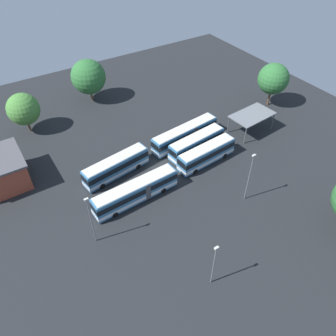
{
  "coord_description": "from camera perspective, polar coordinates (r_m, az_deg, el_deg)",
  "views": [
    {
      "loc": [
        22.45,
        36.92,
        38.98
      ],
      "look_at": [
        0.11,
        1.89,
        1.55
      ],
      "focal_mm": 35.14,
      "sensor_mm": 36.0,
      "label": 1
    }
  ],
  "objects": [
    {
      "name": "ground_plane",
      "position": [
        58.19,
        -0.91,
        -0.05
      ],
      "size": [
        94.69,
        94.69,
        0.0
      ],
      "primitive_type": "plane",
      "color": "black"
    },
    {
      "name": "bus_row0_slot0",
      "position": [
        62.94,
        2.99,
        5.82
      ],
      "size": [
        14.51,
        4.01,
        3.54
      ],
      "color": "teal",
      "rests_on": "ground_plane"
    },
    {
      "name": "bus_row0_slot1",
      "position": [
        60.85,
        4.96,
        4.25
      ],
      "size": [
        11.75,
        3.72,
        3.54
      ],
      "color": "teal",
      "rests_on": "ground_plane"
    },
    {
      "name": "bus_row0_slot2",
      "position": [
        58.63,
        6.68,
        2.41
      ],
      "size": [
        11.58,
        3.36,
        3.54
      ],
      "color": "teal",
      "rests_on": "ground_plane"
    },
    {
      "name": "bus_row1_slot0",
      "position": [
        56.41,
        -8.99,
        0.25
      ],
      "size": [
        12.24,
        4.18,
        3.54
      ],
      "color": "teal",
      "rests_on": "ground_plane"
    },
    {
      "name": "bus_row1_slot2",
      "position": [
        51.72,
        -5.56,
        -4.08
      ],
      "size": [
        14.42,
        3.14,
        3.54
      ],
      "color": "teal",
      "rests_on": "ground_plane"
    },
    {
      "name": "maintenance_shelter",
      "position": [
        67.16,
        14.42,
        8.83
      ],
      "size": [
        8.96,
        5.75,
        3.84
      ],
      "color": "slate",
      "rests_on": "ground_plane"
    },
    {
      "name": "lamp_post_by_building",
      "position": [
        50.95,
        13.92,
        -1.37
      ],
      "size": [
        0.56,
        0.28,
        9.14
      ],
      "color": "slate",
      "rests_on": "ground_plane"
    },
    {
      "name": "lamp_post_near_entrance",
      "position": [
        41.21,
        7.95,
        -16.15
      ],
      "size": [
        0.56,
        0.28,
        7.62
      ],
      "color": "slate",
      "rests_on": "ground_plane"
    },
    {
      "name": "lamp_post_mid_lot",
      "position": [
        45.24,
        -13.22,
        -8.61
      ],
      "size": [
        0.56,
        0.28,
        8.76
      ],
      "color": "slate",
      "rests_on": "ground_plane"
    },
    {
      "name": "tree_northwest",
      "position": [
        70.19,
        -23.8,
        9.31
      ],
      "size": [
        6.25,
        6.25,
        8.13
      ],
      "color": "brown",
      "rests_on": "ground_plane"
    },
    {
      "name": "tree_northeast",
      "position": [
        75.89,
        17.81,
        14.52
      ],
      "size": [
        6.59,
        6.59,
        9.6
      ],
      "color": "brown",
      "rests_on": "ground_plane"
    },
    {
      "name": "tree_south_edge",
      "position": [
        76.65,
        -13.64,
        15.12
      ],
      "size": [
        7.57,
        7.57,
        9.5
      ],
      "color": "brown",
      "rests_on": "ground_plane"
    }
  ]
}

